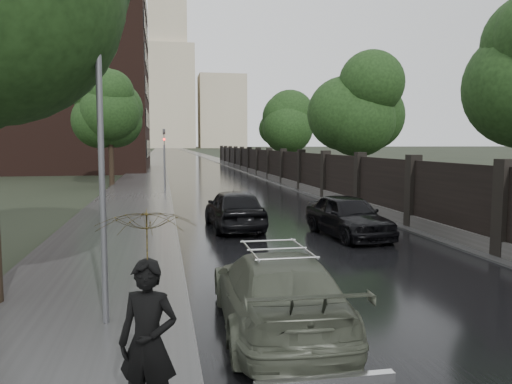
% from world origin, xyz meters
% --- Properties ---
extents(ground, '(800.00, 800.00, 0.00)m').
position_xyz_m(ground, '(0.00, 0.00, 0.00)').
color(ground, black).
rests_on(ground, ground).
extents(road, '(8.00, 420.00, 0.02)m').
position_xyz_m(road, '(0.00, 190.00, 0.01)').
color(road, black).
rests_on(road, ground).
extents(sidewalk_left, '(4.00, 420.00, 0.16)m').
position_xyz_m(sidewalk_left, '(-6.00, 190.00, 0.08)').
color(sidewalk_left, '#2D2D2D').
rests_on(sidewalk_left, ground).
extents(verge_right, '(3.00, 420.00, 0.08)m').
position_xyz_m(verge_right, '(5.50, 190.00, 0.04)').
color(verge_right, '#2D2D2D').
rests_on(verge_right, ground).
extents(fence_right, '(0.45, 75.72, 2.70)m').
position_xyz_m(fence_right, '(4.60, 32.01, 1.01)').
color(fence_right, '#383533').
rests_on(fence_right, ground).
extents(tree_left_far, '(4.25, 4.25, 7.39)m').
position_xyz_m(tree_left_far, '(-8.00, 30.00, 5.24)').
color(tree_left_far, black).
rests_on(tree_left_far, ground).
extents(tree_right_b, '(4.08, 4.08, 7.01)m').
position_xyz_m(tree_right_b, '(7.50, 22.00, 4.95)').
color(tree_right_b, black).
rests_on(tree_right_b, ground).
extents(tree_right_c, '(4.08, 4.08, 7.01)m').
position_xyz_m(tree_right_c, '(7.50, 40.00, 4.95)').
color(tree_right_c, black).
rests_on(tree_right_c, ground).
extents(lamp_post, '(0.25, 0.12, 5.11)m').
position_xyz_m(lamp_post, '(-5.40, 1.50, 2.67)').
color(lamp_post, '#59595E').
rests_on(lamp_post, ground).
extents(traffic_light, '(0.16, 0.32, 4.00)m').
position_xyz_m(traffic_light, '(-4.30, 24.99, 2.40)').
color(traffic_light, '#59595E').
rests_on(traffic_light, ground).
extents(brick_building, '(24.00, 18.00, 20.00)m').
position_xyz_m(brick_building, '(-18.00, 52.00, 10.00)').
color(brick_building, black).
rests_on(brick_building, ground).
extents(stalinist_tower, '(92.00, 30.00, 159.00)m').
position_xyz_m(stalinist_tower, '(0.00, 300.00, 38.38)').
color(stalinist_tower, tan).
rests_on(stalinist_tower, ground).
extents(volga_sedan, '(2.07, 4.71, 1.34)m').
position_xyz_m(volga_sedan, '(-2.61, 1.00, 0.67)').
color(volga_sedan, '#44493A').
rests_on(volga_sedan, ground).
extents(hatchback_left, '(1.91, 4.46, 1.50)m').
position_xyz_m(hatchback_left, '(-1.90, 10.90, 0.75)').
color(hatchback_left, black).
rests_on(hatchback_left, ground).
extents(car_right_near, '(2.10, 4.33, 1.43)m').
position_xyz_m(car_right_near, '(1.60, 8.70, 0.71)').
color(car_right_near, black).
rests_on(car_right_near, ground).
extents(pedestrian_umbrella, '(1.35, 1.36, 2.78)m').
position_xyz_m(pedestrian_umbrella, '(-4.62, -1.71, 2.01)').
color(pedestrian_umbrella, black).
rests_on(pedestrian_umbrella, sidewalk_left).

